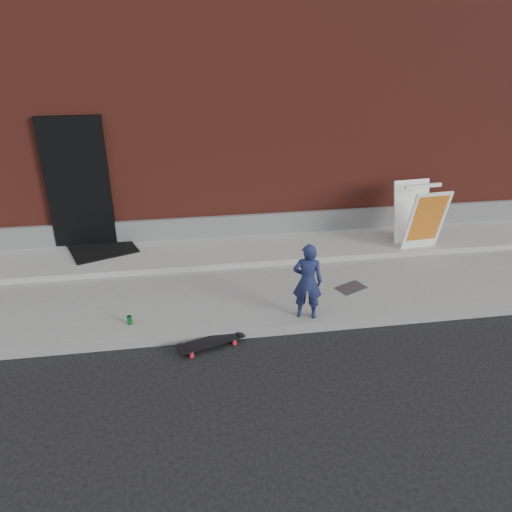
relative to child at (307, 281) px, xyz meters
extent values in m
plane|color=black|center=(-0.76, -0.20, -0.71)|extent=(80.00, 80.00, 0.00)
cube|color=slate|center=(-0.76, 1.30, -0.63)|extent=(20.00, 3.00, 0.15)
cube|color=gray|center=(-0.76, 2.20, -0.51)|extent=(20.00, 1.20, 0.10)
cube|color=maroon|center=(-0.76, 6.80, 1.79)|extent=(20.00, 8.00, 5.00)
cube|color=slate|center=(-0.76, 2.77, -0.26)|extent=(20.00, 0.10, 0.40)
cube|color=black|center=(-3.36, 2.76, 0.69)|extent=(1.05, 0.12, 2.25)
imported|color=#1B234B|center=(0.00, 0.00, 0.00)|extent=(0.46, 0.37, 1.11)
cylinder|color=red|center=(-1.11, -0.13, -0.68)|extent=(0.07, 0.05, 0.06)
cylinder|color=red|center=(-1.05, -0.31, -0.68)|extent=(0.07, 0.05, 0.06)
cylinder|color=red|center=(-1.68, -0.33, -0.68)|extent=(0.07, 0.05, 0.06)
cylinder|color=red|center=(-1.62, -0.51, -0.68)|extent=(0.07, 0.05, 0.06)
cube|color=silver|center=(-1.08, -0.22, -0.64)|extent=(0.11, 0.20, 0.02)
cube|color=silver|center=(-1.65, -0.42, -0.64)|extent=(0.11, 0.20, 0.02)
cube|color=black|center=(-1.37, -0.32, -0.62)|extent=(0.90, 0.49, 0.02)
cube|color=white|center=(2.49, 1.63, 0.09)|extent=(0.70, 0.36, 1.10)
cube|color=white|center=(2.45, 2.12, 0.09)|extent=(0.70, 0.36, 1.10)
cube|color=gold|center=(2.49, 1.60, 0.04)|extent=(0.58, 0.28, 0.88)
cube|color=white|center=(2.47, 1.87, 0.64)|extent=(0.68, 0.11, 0.06)
cylinder|color=#1A8232|center=(-2.44, 0.17, -0.49)|extent=(0.08, 0.08, 0.12)
cube|color=black|center=(-3.06, 2.50, -0.44)|extent=(1.30, 1.18, 0.03)
cube|color=#58595E|center=(0.89, 0.67, -0.55)|extent=(0.52, 0.45, 0.01)
camera|label=1|loc=(-1.59, -5.79, 3.26)|focal=35.00mm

